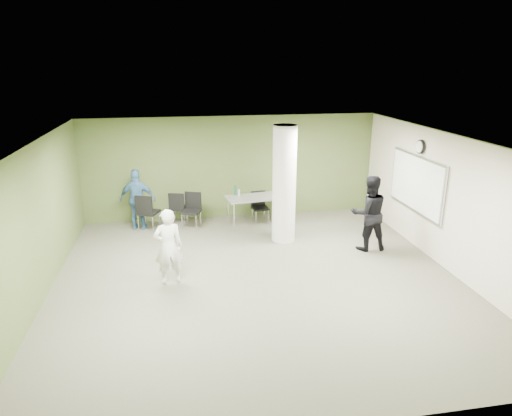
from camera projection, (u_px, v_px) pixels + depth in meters
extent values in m
plane|color=#504E3F|center=(257.00, 279.00, 9.17)|extent=(8.00, 8.00, 0.00)
plane|color=white|center=(257.00, 141.00, 8.30)|extent=(8.00, 8.00, 0.00)
cube|color=#535F2C|center=(232.00, 168.00, 12.48)|extent=(8.00, 2.80, 0.02)
cube|color=#535F2C|center=(36.00, 226.00, 8.08)|extent=(0.02, 8.00, 2.80)
cube|color=beige|center=(448.00, 203.00, 9.39)|extent=(0.02, 8.00, 2.80)
cylinder|color=silver|center=(284.00, 184.00, 10.77)|extent=(0.56, 0.56, 2.80)
cube|color=silver|center=(416.00, 183.00, 10.47)|extent=(0.04, 2.30, 1.30)
cube|color=white|center=(415.00, 183.00, 10.47)|extent=(0.02, 2.20, 1.20)
cylinder|color=black|center=(420.00, 147.00, 10.21)|extent=(0.05, 0.32, 0.32)
cylinder|color=white|center=(419.00, 147.00, 10.21)|extent=(0.02, 0.26, 0.26)
cube|color=gray|center=(259.00, 197.00, 11.95)|extent=(1.79, 0.97, 0.04)
cylinder|color=silver|center=(234.00, 218.00, 11.58)|extent=(0.04, 0.04, 0.76)
cylinder|color=silver|center=(290.00, 212.00, 12.03)|extent=(0.04, 0.04, 0.76)
cylinder|color=silver|center=(228.00, 211.00, 12.12)|extent=(0.04, 0.04, 0.76)
cylinder|color=silver|center=(282.00, 206.00, 12.57)|extent=(0.04, 0.04, 0.76)
cylinder|color=#1B5233|center=(235.00, 190.00, 12.03)|extent=(0.07, 0.07, 0.25)
cylinder|color=#B2B2B7|center=(239.00, 193.00, 11.92)|extent=(0.06, 0.06, 0.18)
cylinder|color=#4C4C4C|center=(168.00, 223.00, 11.88)|extent=(0.28, 0.28, 0.32)
cube|color=black|center=(148.00, 212.00, 11.71)|extent=(0.64, 0.64, 0.05)
cube|color=black|center=(144.00, 205.00, 11.43)|extent=(0.44, 0.22, 0.47)
cylinder|color=silver|center=(160.00, 219.00, 11.93)|extent=(0.02, 0.02, 0.45)
cylinder|color=silver|center=(145.00, 218.00, 12.02)|extent=(0.02, 0.02, 0.45)
cylinder|color=silver|center=(153.00, 225.00, 11.56)|extent=(0.02, 0.02, 0.45)
cylinder|color=silver|center=(138.00, 223.00, 11.65)|extent=(0.02, 0.02, 0.45)
cube|color=black|center=(179.00, 208.00, 12.21)|extent=(0.56, 0.56, 0.05)
cube|color=black|center=(176.00, 201.00, 11.95)|extent=(0.41, 0.17, 0.43)
cylinder|color=silver|center=(188.00, 214.00, 12.43)|extent=(0.02, 0.02, 0.41)
cylinder|color=silver|center=(175.00, 213.00, 12.48)|extent=(0.02, 0.02, 0.41)
cylinder|color=silver|center=(184.00, 218.00, 12.08)|extent=(0.02, 0.02, 0.41)
cylinder|color=silver|center=(171.00, 218.00, 12.13)|extent=(0.02, 0.02, 0.41)
cube|color=black|center=(191.00, 212.00, 11.85)|extent=(0.59, 0.59, 0.05)
cube|color=black|center=(193.00, 200.00, 11.97)|extent=(0.42, 0.19, 0.45)
cylinder|color=silver|center=(182.00, 222.00, 11.78)|extent=(0.02, 0.02, 0.43)
cylinder|color=silver|center=(196.00, 223.00, 11.71)|extent=(0.02, 0.02, 0.43)
cylinder|color=silver|center=(187.00, 217.00, 12.13)|extent=(0.02, 0.02, 0.43)
cylinder|color=silver|center=(201.00, 218.00, 12.06)|extent=(0.02, 0.02, 0.43)
cube|color=black|center=(260.00, 208.00, 12.26)|extent=(0.47, 0.47, 0.05)
cube|color=black|center=(258.00, 198.00, 12.36)|extent=(0.40, 0.09, 0.41)
cylinder|color=silver|center=(256.00, 218.00, 12.12)|extent=(0.02, 0.02, 0.39)
cylinder|color=silver|center=(268.00, 217.00, 12.22)|extent=(0.02, 0.02, 0.39)
cylinder|color=silver|center=(252.00, 214.00, 12.43)|extent=(0.02, 0.02, 0.39)
cylinder|color=silver|center=(264.00, 213.00, 12.53)|extent=(0.02, 0.02, 0.39)
imported|color=white|center=(168.00, 247.00, 8.80)|extent=(0.61, 0.45, 1.52)
imported|color=black|center=(369.00, 213.00, 10.38)|extent=(0.88, 0.69, 1.76)
imported|color=teal|center=(138.00, 199.00, 11.69)|extent=(0.98, 0.53, 1.59)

